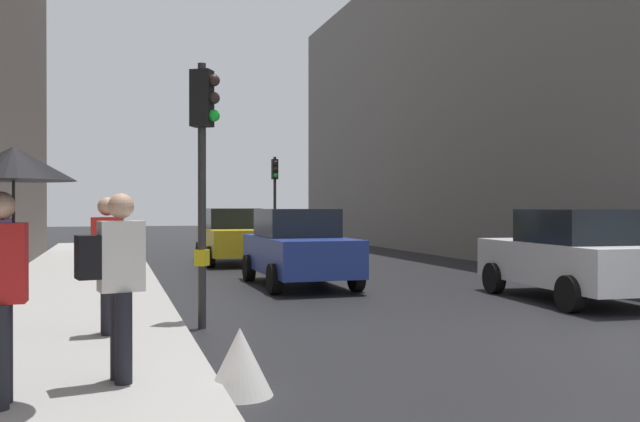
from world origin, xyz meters
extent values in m
plane|color=black|center=(0.00, 0.00, 0.00)|extent=(120.00, 120.00, 0.00)
cube|color=#A8A5A0|center=(-6.95, 6.00, 0.08)|extent=(3.33, 40.00, 0.16)
cube|color=slate|center=(11.29, 17.61, 6.14)|extent=(12.00, 31.24, 12.27)
cylinder|color=#2D2D2D|center=(0.22, 20.58, 1.95)|extent=(0.12, 0.12, 3.91)
cube|color=black|center=(0.22, 20.58, 3.39)|extent=(0.24, 0.30, 0.84)
cube|color=yellow|center=(0.22, 20.58, 1.05)|extent=(0.20, 0.16, 0.24)
sphere|color=#2D231E|center=(0.22, 20.39, 3.65)|extent=(0.18, 0.18, 0.18)
sphere|color=#2D231E|center=(0.22, 20.39, 3.39)|extent=(0.18, 0.18, 0.18)
sphere|color=green|center=(0.22, 20.39, 3.13)|extent=(0.18, 0.18, 0.18)
cylinder|color=#2D2D2D|center=(-4.99, 2.94, 1.97)|extent=(0.12, 0.12, 3.93)
cube|color=black|center=(-4.99, 2.94, 3.41)|extent=(0.38, 0.36, 0.84)
cube|color=yellow|center=(-4.99, 2.94, 1.05)|extent=(0.24, 0.25, 0.24)
sphere|color=#2D231E|center=(-4.82, 2.84, 3.67)|extent=(0.18, 0.18, 0.18)
sphere|color=#2D231E|center=(-4.82, 2.84, 3.41)|extent=(0.18, 0.18, 0.18)
sphere|color=green|center=(-4.82, 2.84, 3.15)|extent=(0.18, 0.18, 0.18)
cube|color=yellow|center=(-2.58, 14.43, 0.72)|extent=(1.83, 4.21, 0.80)
cube|color=black|center=(-2.57, 14.68, 1.44)|extent=(1.61, 2.01, 0.64)
cylinder|color=black|center=(-1.68, 13.07, 0.32)|extent=(0.22, 0.64, 0.64)
cylinder|color=black|center=(-3.48, 13.08, 0.32)|extent=(0.22, 0.64, 0.64)
cylinder|color=black|center=(-1.67, 15.77, 0.32)|extent=(0.22, 0.64, 0.64)
cylinder|color=black|center=(-3.47, 15.78, 0.32)|extent=(0.22, 0.64, 0.64)
cube|color=silver|center=(2.18, 3.92, 0.72)|extent=(2.04, 4.30, 0.80)
cube|color=black|center=(2.17, 3.67, 1.44)|extent=(1.71, 2.09, 0.64)
cylinder|color=black|center=(1.36, 5.32, 0.32)|extent=(0.26, 0.65, 0.64)
cylinder|color=black|center=(3.16, 5.22, 0.32)|extent=(0.26, 0.65, 0.64)
cylinder|color=black|center=(1.21, 2.63, 0.32)|extent=(0.26, 0.65, 0.64)
cube|color=navy|center=(-2.17, 7.83, 0.72)|extent=(1.82, 4.21, 0.80)
cube|color=black|center=(-2.17, 8.08, 1.44)|extent=(1.61, 2.01, 0.64)
cylinder|color=black|center=(-1.27, 6.49, 0.32)|extent=(0.22, 0.64, 0.64)
cylinder|color=black|center=(-3.07, 6.48, 0.32)|extent=(0.22, 0.64, 0.64)
cylinder|color=black|center=(-1.28, 9.19, 0.32)|extent=(0.22, 0.64, 0.64)
cylinder|color=black|center=(-3.08, 9.18, 0.32)|extent=(0.22, 0.64, 0.64)
cylinder|color=black|center=(-7.14, -1.04, 0.58)|extent=(0.16, 0.16, 0.85)
cube|color=red|center=(-7.14, -1.14, 1.34)|extent=(0.40, 0.26, 0.66)
sphere|color=tan|center=(-7.14, -1.14, 1.81)|extent=(0.24, 0.24, 0.24)
cylinder|color=black|center=(-7.04, -1.14, 1.59)|extent=(0.02, 0.02, 0.90)
cone|color=black|center=(-7.04, -1.14, 2.16)|extent=(1.00, 1.00, 0.28)
cylinder|color=black|center=(-6.20, -0.49, 0.58)|extent=(0.16, 0.16, 0.85)
cylinder|color=black|center=(-6.16, -0.69, 0.58)|extent=(0.16, 0.16, 0.85)
cube|color=silver|center=(-6.18, -0.59, 1.34)|extent=(0.44, 0.33, 0.66)
sphere|color=tan|center=(-6.18, -0.59, 1.81)|extent=(0.24, 0.24, 0.24)
cube|color=black|center=(-6.47, -0.65, 1.34)|extent=(0.25, 0.31, 0.40)
cylinder|color=black|center=(-6.33, 2.08, 0.58)|extent=(0.16, 0.16, 0.85)
cylinder|color=black|center=(-6.32, 1.88, 0.58)|extent=(0.16, 0.16, 0.85)
cube|color=red|center=(-6.33, 1.98, 1.34)|extent=(0.41, 0.28, 0.66)
sphere|color=tan|center=(-6.33, 1.98, 1.81)|extent=(0.24, 0.24, 0.24)
cone|color=silver|center=(-5.10, -0.82, 0.33)|extent=(0.64, 0.64, 0.65)
camera|label=1|loc=(-6.25, -7.27, 1.80)|focal=38.40mm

